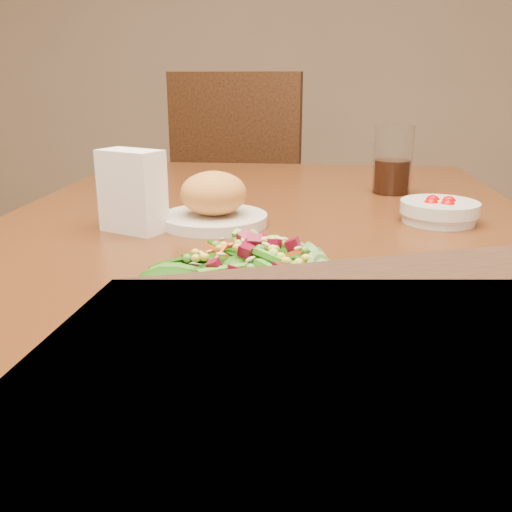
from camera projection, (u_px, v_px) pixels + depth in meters
The scene contains 7 objects.
dining_table at pixel (263, 294), 0.90m from camera, with size 0.90×1.40×0.75m.
chair_far at pixel (247, 210), 2.01m from camera, with size 0.54×0.54×0.99m.
salad_plate at pixel (263, 288), 0.57m from camera, with size 0.25×0.25×0.07m.
bread_plate at pixel (214, 203), 0.90m from camera, with size 0.17×0.17×0.09m.
tomato_bowl at pixel (439, 211), 0.92m from camera, with size 0.12×0.12×0.04m.
drinking_glass at pixel (392, 165), 1.14m from camera, with size 0.08×0.08×0.13m.
napkin_holder at pixel (132, 189), 0.85m from camera, with size 0.11×0.09×0.12m.
Camera 1 is at (0.07, -0.83, 0.98)m, focal length 40.00 mm.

